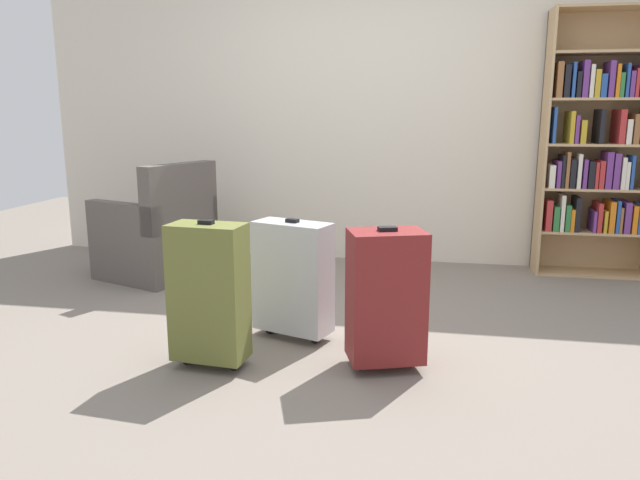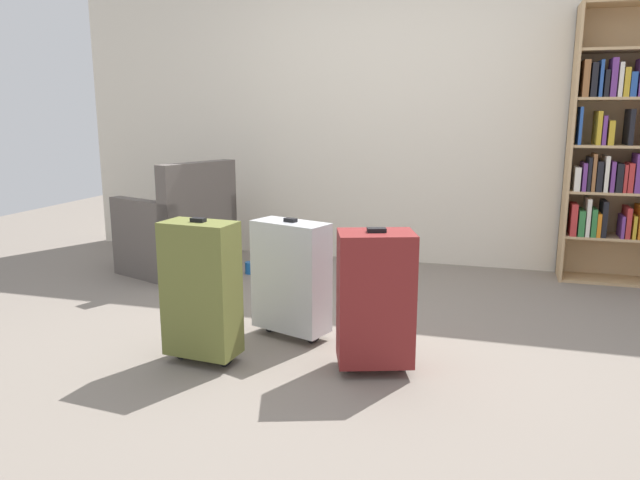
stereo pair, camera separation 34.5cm
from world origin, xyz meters
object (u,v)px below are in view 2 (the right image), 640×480
Objects in this scene: bookshelf at (630,150)px; suitcase_dark_red at (375,298)px; suitcase_silver at (291,276)px; armchair at (179,234)px; suitcase_olive at (201,289)px; mug at (250,268)px.

bookshelf is 2.80× the size of suitcase_dark_red.
suitcase_silver is at bearing -138.27° from bookshelf.
armchair reaches higher than suitcase_silver.
bookshelf is 3.49m from armchair.
suitcase_silver is (-2.02, -1.80, -0.64)m from bookshelf.
suitcase_olive is (-2.34, -2.27, -0.60)m from bookshelf.
armchair is (-3.36, -0.69, -0.68)m from bookshelf.
suitcase_silver is at bearing 149.66° from suitcase_dark_red.
suitcase_silver is at bearing -39.72° from armchair.
suitcase_olive is (-0.32, -0.47, 0.03)m from suitcase_silver.
suitcase_dark_red is (0.87, 0.15, -0.02)m from suitcase_olive.
suitcase_dark_red is (1.88, -1.43, 0.06)m from armchair.
mug is at bearing 122.21° from suitcase_silver.
suitcase_dark_red reaches higher than suitcase_silver.
suitcase_silver is at bearing -57.79° from mug.
bookshelf is 2.26× the size of armchair.
suitcase_olive is (1.01, -1.58, 0.08)m from armchair.
mug is (-2.79, -0.58, -0.95)m from bookshelf.
mug is 1.78m from suitcase_olive.
armchair is 2.36m from suitcase_dark_red.
suitcase_olive reaches higher than suitcase_dark_red.
suitcase_silver is at bearing 55.45° from suitcase_olive.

